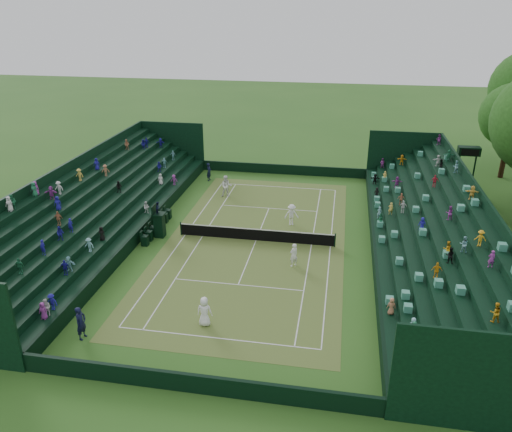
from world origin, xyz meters
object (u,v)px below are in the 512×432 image
Objects in this scene: umpire_chair at (159,222)px; player_far_east at (292,215)px; player_far_west at (226,186)px; player_near_west at (205,311)px; tennis_net at (256,234)px; player_near_east at (294,255)px.

player_far_east is at bearing 22.10° from umpire_chair.
umpire_chair is at bearing -172.78° from player_far_east.
player_far_west is 1.15× the size of player_far_east.
player_far_east is at bearing -102.70° from player_near_west.
player_near_west is at bearing -58.36° from umpire_chair.
player_near_west reaches higher than tennis_net.
umpire_chair is (-7.26, -0.54, 0.68)m from tennis_net.
player_far_west is at bearing 116.36° from tennis_net.
player_near_east is (10.41, -2.83, -0.37)m from umpire_chair.
umpire_chair reaches higher than player_far_east.
player_far_west is 8.32m from player_far_east.
player_near_east is 0.96× the size of player_far_east.
player_near_east is 0.83× the size of player_far_west.
player_far_west reaches higher than player_near_east.
tennis_net is 10.87m from player_near_west.
player_near_east is at bearing -97.35° from player_far_east.
umpire_chair reaches higher than player_near_east.
umpire_chair is at bearing -58.37° from player_near_west.
player_far_west reaches higher than player_far_east.
player_near_west is (6.34, -10.29, -0.34)m from umpire_chair.
player_far_west is (-3.31, 19.36, 0.13)m from player_near_west.
player_far_west is at bearing 71.52° from umpire_chair.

